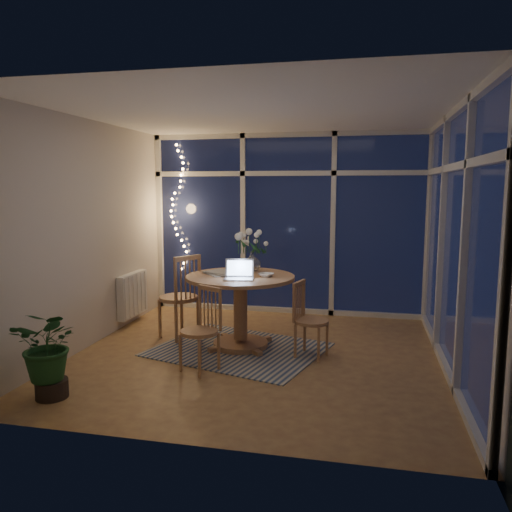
{
  "coord_description": "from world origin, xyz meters",
  "views": [
    {
      "loc": [
        1.09,
        -5.17,
        1.84
      ],
      "look_at": [
        -0.09,
        0.25,
        1.07
      ],
      "focal_mm": 35.0,
      "sensor_mm": 36.0,
      "label": 1
    }
  ],
  "objects_px": {
    "dining_table": "(240,312)",
    "chair_front": "(199,330)",
    "chair_left": "(178,296)",
    "potted_plant": "(50,356)",
    "flower_vase": "(252,262)",
    "laptop": "(239,269)",
    "chair_right": "(312,319)"
  },
  "relations": [
    {
      "from": "dining_table",
      "to": "chair_front",
      "type": "height_order",
      "value": "chair_front"
    },
    {
      "from": "dining_table",
      "to": "chair_left",
      "type": "relative_size",
      "value": 1.17
    },
    {
      "from": "dining_table",
      "to": "chair_left",
      "type": "height_order",
      "value": "chair_left"
    },
    {
      "from": "chair_left",
      "to": "potted_plant",
      "type": "distance_m",
      "value": 1.96
    },
    {
      "from": "chair_front",
      "to": "flower_vase",
      "type": "xyz_separation_m",
      "value": [
        0.27,
        1.16,
        0.52
      ]
    },
    {
      "from": "chair_left",
      "to": "flower_vase",
      "type": "relative_size",
      "value": 5.0
    },
    {
      "from": "potted_plant",
      "to": "chair_left",
      "type": "bearing_deg",
      "value": 76.49
    },
    {
      "from": "chair_front",
      "to": "laptop",
      "type": "distance_m",
      "value": 0.83
    },
    {
      "from": "chair_left",
      "to": "chair_front",
      "type": "bearing_deg",
      "value": 63.11
    },
    {
      "from": "chair_left",
      "to": "chair_front",
      "type": "distance_m",
      "value": 1.18
    },
    {
      "from": "chair_front",
      "to": "flower_vase",
      "type": "distance_m",
      "value": 1.3
    },
    {
      "from": "chair_front",
      "to": "dining_table",
      "type": "bearing_deg",
      "value": 102.05
    },
    {
      "from": "chair_right",
      "to": "potted_plant",
      "type": "relative_size",
      "value": 1.11
    },
    {
      "from": "laptop",
      "to": "flower_vase",
      "type": "bearing_deg",
      "value": 79.57
    },
    {
      "from": "chair_front",
      "to": "laptop",
      "type": "xyz_separation_m",
      "value": [
        0.26,
        0.58,
        0.53
      ]
    },
    {
      "from": "chair_front",
      "to": "chair_left",
      "type": "bearing_deg",
      "value": 147.97
    },
    {
      "from": "chair_left",
      "to": "flower_vase",
      "type": "height_order",
      "value": "same"
    },
    {
      "from": "chair_left",
      "to": "flower_vase",
      "type": "xyz_separation_m",
      "value": [
        0.88,
        0.15,
        0.42
      ]
    },
    {
      "from": "laptop",
      "to": "potted_plant",
      "type": "relative_size",
      "value": 0.41
    },
    {
      "from": "chair_left",
      "to": "potted_plant",
      "type": "xyz_separation_m",
      "value": [
        -0.46,
        -1.9,
        -0.15
      ]
    },
    {
      "from": "chair_front",
      "to": "potted_plant",
      "type": "height_order",
      "value": "chair_front"
    },
    {
      "from": "chair_front",
      "to": "chair_right",
      "type": "bearing_deg",
      "value": 58.87
    },
    {
      "from": "chair_right",
      "to": "chair_left",
      "type": "bearing_deg",
      "value": 93.17
    },
    {
      "from": "dining_table",
      "to": "laptop",
      "type": "height_order",
      "value": "laptop"
    },
    {
      "from": "chair_right",
      "to": "dining_table",
      "type": "bearing_deg",
      "value": 94.19
    },
    {
      "from": "dining_table",
      "to": "chair_right",
      "type": "xyz_separation_m",
      "value": [
        0.83,
        -0.16,
        0.0
      ]
    },
    {
      "from": "chair_right",
      "to": "chair_front",
      "type": "relative_size",
      "value": 0.98
    },
    {
      "from": "chair_left",
      "to": "chair_front",
      "type": "height_order",
      "value": "chair_left"
    },
    {
      "from": "dining_table",
      "to": "chair_left",
      "type": "xyz_separation_m",
      "value": [
        -0.82,
        0.19,
        0.11
      ]
    },
    {
      "from": "dining_table",
      "to": "laptop",
      "type": "relative_size",
      "value": 3.91
    },
    {
      "from": "chair_left",
      "to": "potted_plant",
      "type": "height_order",
      "value": "chair_left"
    },
    {
      "from": "chair_right",
      "to": "laptop",
      "type": "height_order",
      "value": "laptop"
    }
  ]
}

